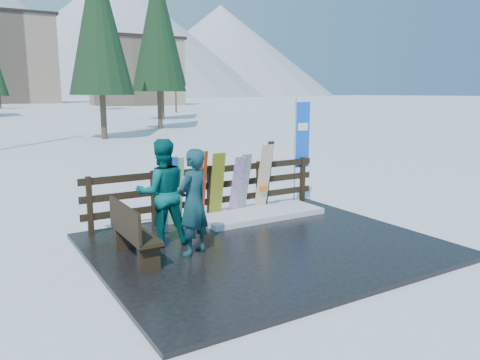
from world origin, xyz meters
TOP-DOWN VIEW (x-y plane):
  - ground at (0.00, 0.00)m, footprint 700.00×700.00m
  - deck at (0.00, 0.00)m, footprint 6.00×5.00m
  - fence at (0.00, 2.20)m, footprint 5.60×0.10m
  - snow_patch at (0.96, 1.60)m, footprint 2.82×1.00m
  - bench at (-2.37, 0.39)m, footprint 0.41×1.50m
  - snowboard_0 at (-1.03, 1.98)m, footprint 0.26×0.31m
  - snowboard_1 at (-0.89, 1.98)m, footprint 0.30×0.24m
  - snowboard_2 at (0.07, 1.98)m, footprint 0.30×0.26m
  - snowboard_3 at (0.56, 1.98)m, footprint 0.26×0.38m
  - snowboard_4 at (0.73, 1.98)m, footprint 0.26×0.34m
  - snowboard_5 at (1.29, 1.98)m, footprint 0.31×0.37m
  - ski_pair_a at (-0.25, 2.05)m, footprint 0.16×0.27m
  - ski_pair_b at (1.44, 2.05)m, footprint 0.17×0.31m
  - rental_flag at (2.55, 2.25)m, footprint 0.45×0.04m
  - person_front at (-1.35, 0.19)m, footprint 0.78×0.67m
  - person_back at (-1.60, 0.94)m, footprint 1.05×0.88m
  - trees at (5.37, 48.21)m, footprint 42.02×68.71m

SIDE VIEW (x-z plane):
  - ground at x=0.00m, z-range 0.00..0.00m
  - deck at x=0.00m, z-range 0.00..0.08m
  - snow_patch at x=0.96m, z-range 0.08..0.20m
  - bench at x=-2.37m, z-range 0.11..1.08m
  - fence at x=0.00m, z-range 0.16..1.31m
  - snowboard_3 at x=0.56m, z-range 0.08..1.43m
  - snowboard_4 at x=0.73m, z-range 0.08..1.47m
  - snowboard_1 at x=-0.89m, z-range 0.08..1.51m
  - snowboard_0 at x=-1.03m, z-range 0.08..1.54m
  - snowboard_2 at x=0.07m, z-range 0.08..1.54m
  - ski_pair_a at x=-0.25m, z-range 0.08..1.60m
  - snowboard_5 at x=1.29m, z-range 0.08..1.66m
  - ski_pair_b at x=1.44m, z-range 0.08..1.72m
  - person_front at x=-1.35m, z-range 0.08..1.90m
  - person_back at x=-1.60m, z-range 0.08..2.01m
  - rental_flag at x=2.55m, z-range 0.39..2.99m
  - trees at x=5.37m, z-range -1.08..12.98m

